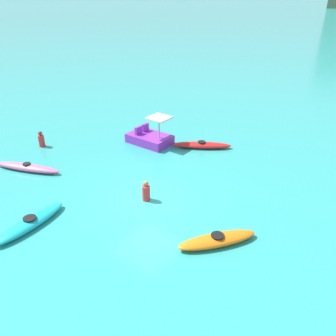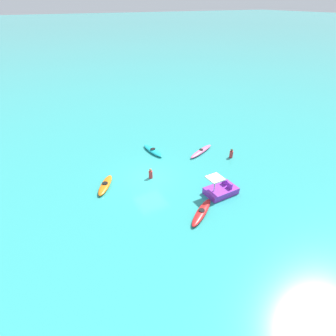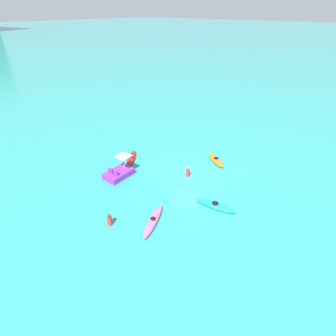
{
  "view_description": "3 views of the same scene",
  "coord_description": "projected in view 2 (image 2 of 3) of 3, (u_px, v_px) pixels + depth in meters",
  "views": [
    {
      "loc": [
        8.23,
        -8.66,
        7.71
      ],
      "look_at": [
        -0.54,
        1.96,
        0.53
      ],
      "focal_mm": 36.77,
      "sensor_mm": 36.0,
      "label": 1
    },
    {
      "loc": [
        7.48,
        17.54,
        12.74
      ],
      "look_at": [
        -1.65,
        0.1,
        0.56
      ],
      "focal_mm": 29.38,
      "sensor_mm": 36.0,
      "label": 2
    },
    {
      "loc": [
        -15.85,
        -11.24,
        12.41
      ],
      "look_at": [
        -0.63,
        1.75,
        0.36
      ],
      "focal_mm": 28.64,
      "sensor_mm": 36.0,
      "label": 3
    }
  ],
  "objects": [
    {
      "name": "person_near_shore",
      "position": [
        151.0,
        174.0,
        22.7
      ],
      "size": [
        0.41,
        0.41,
        0.88
      ],
      "color": "red",
      "rests_on": "ground_plane"
    },
    {
      "name": "pedal_boat_purple",
      "position": [
        221.0,
        190.0,
        20.89
      ],
      "size": [
        2.5,
        1.6,
        1.68
      ],
      "color": "purple",
      "rests_on": "ground_plane"
    },
    {
      "name": "kayak_pink",
      "position": [
        201.0,
        151.0,
        26.53
      ],
      "size": [
        3.38,
        1.91,
        0.37
      ],
      "color": "pink",
      "rests_on": "ground_plane"
    },
    {
      "name": "kayak_cyan",
      "position": [
        153.0,
        151.0,
        26.64
      ],
      "size": [
        1.17,
        3.09,
        0.37
      ],
      "color": "#19B7C6",
      "rests_on": "ground_plane"
    },
    {
      "name": "kayak_orange",
      "position": [
        105.0,
        185.0,
        21.72
      ],
      "size": [
        2.14,
        2.73,
        0.37
      ],
      "color": "orange",
      "rests_on": "ground_plane"
    },
    {
      "name": "kayak_red",
      "position": [
        202.0,
        212.0,
        18.96
      ],
      "size": [
        2.98,
        2.42,
        0.37
      ],
      "color": "red",
      "rests_on": "ground_plane"
    },
    {
      "name": "person_by_kayaks",
      "position": [
        231.0,
        154.0,
        25.65
      ],
      "size": [
        0.4,
        0.4,
        0.88
      ],
      "color": "red",
      "rests_on": "ground_plane"
    },
    {
      "name": "ground_plane",
      "position": [
        150.0,
        178.0,
        22.87
      ],
      "size": [
        600.0,
        600.0,
        0.0
      ],
      "primitive_type": "plane",
      "color": "teal"
    }
  ]
}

